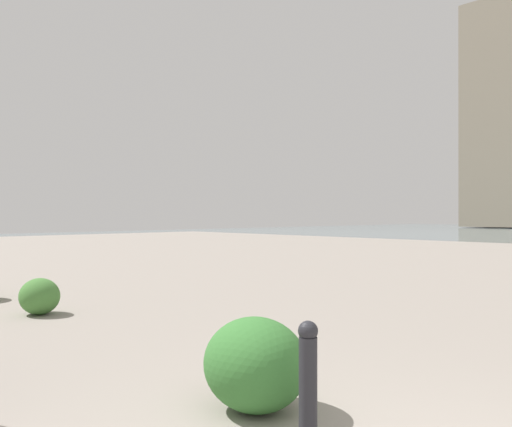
% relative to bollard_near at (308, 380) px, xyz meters
% --- Properties ---
extents(bollard_near, '(0.13, 0.13, 0.79)m').
position_rel_bollard_near_xyz_m(bollard_near, '(0.00, 0.00, 0.00)').
color(bollard_near, '#232328').
rests_on(bollard_near, ground).
extents(shrub_round, '(0.63, 0.57, 0.54)m').
position_rel_bollard_near_xyz_m(shrub_round, '(5.60, -0.48, -0.15)').
color(shrub_round, '#477F38').
rests_on(shrub_round, ground).
extents(shrub_tall, '(0.83, 0.74, 0.70)m').
position_rel_bollard_near_xyz_m(shrub_tall, '(0.65, -0.16, -0.06)').
color(shrub_tall, '#387533').
rests_on(shrub_tall, ground).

